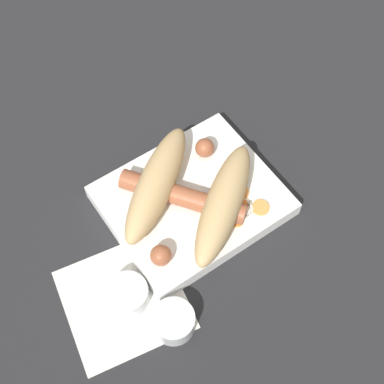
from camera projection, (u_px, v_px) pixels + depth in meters
name	position (u px, v px, depth m)	size (l,w,h in m)	color
ground_plane	(192.00, 205.00, 0.71)	(3.00, 3.00, 0.00)	#232326
food_tray	(192.00, 200.00, 0.70)	(0.22, 0.18, 0.02)	white
bread_roll	(190.00, 193.00, 0.67)	(0.22, 0.21, 0.05)	tan
sausage	(184.00, 198.00, 0.68)	(0.16, 0.15, 0.03)	#9E5638
pickled_veggies	(238.00, 206.00, 0.68)	(0.07, 0.07, 0.00)	#F99E4C
napkin	(124.00, 299.00, 0.64)	(0.16, 0.16, 0.00)	white
condiment_cup_near	(128.00, 295.00, 0.64)	(0.05, 0.05, 0.03)	silver
condiment_cup_far	(173.00, 322.00, 0.62)	(0.05, 0.05, 0.03)	silver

